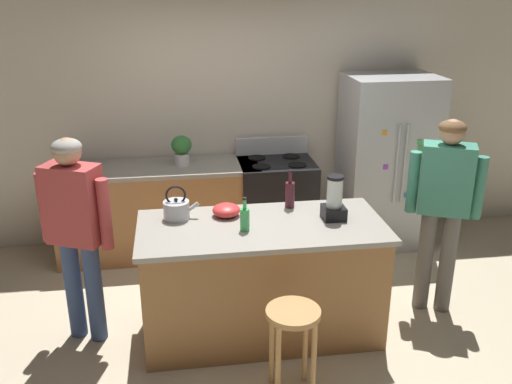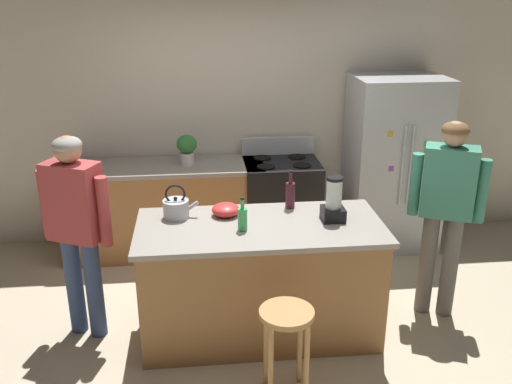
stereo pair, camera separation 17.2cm
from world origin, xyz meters
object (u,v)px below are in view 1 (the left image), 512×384
(potted_plant, at_px, (182,148))
(bottle_wine, at_px, (290,194))
(person_by_island_left, at_px, (76,223))
(blender_appliance, at_px, (334,201))
(person_by_sink_right, at_px, (444,199))
(bar_stool, at_px, (293,329))
(bottle_soda, at_px, (245,218))
(kitchen_island, at_px, (262,279))
(mixing_bowl, at_px, (226,210))
(tea_kettle, at_px, (177,209))
(stove_range, at_px, (276,204))
(refrigerator, at_px, (386,162))

(potted_plant, height_order, bottle_wine, bottle_wine)
(person_by_island_left, distance_m, blender_appliance, 1.93)
(blender_appliance, bearing_deg, person_by_sink_right, 5.83)
(bar_stool, distance_m, bottle_soda, 0.88)
(bottle_soda, bearing_deg, person_by_sink_right, 7.24)
(bar_stool, bearing_deg, kitchen_island, 96.59)
(person_by_sink_right, xyz_separation_m, blender_appliance, (-0.94, -0.10, 0.07))
(bottle_soda, bearing_deg, mixing_bowl, 110.69)
(bottle_soda, xyz_separation_m, tea_kettle, (-0.49, 0.29, -0.02))
(bottle_soda, bearing_deg, person_by_island_left, 170.04)
(stove_range, relative_size, potted_plant, 3.72)
(blender_appliance, xyz_separation_m, tea_kettle, (-1.19, 0.18, -0.07))
(stove_range, height_order, bottle_wine, bottle_wine)
(stove_range, bearing_deg, person_by_sink_right, -51.57)
(stove_range, relative_size, blender_appliance, 3.21)
(person_by_island_left, bearing_deg, tea_kettle, 5.90)
(stove_range, distance_m, bottle_soda, 1.78)
(mixing_bowl, bearing_deg, tea_kettle, 179.12)
(blender_appliance, relative_size, tea_kettle, 1.26)
(blender_appliance, bearing_deg, bottle_wine, 135.77)
(refrigerator, distance_m, mixing_bowl, 2.21)
(kitchen_island, xyz_separation_m, stove_range, (0.39, 1.52, 0.01))
(bottle_wine, bearing_deg, tea_kettle, -173.76)
(kitchen_island, xyz_separation_m, mixing_bowl, (-0.25, 0.21, 0.51))
(person_by_island_left, xyz_separation_m, bottle_soda, (1.23, -0.22, 0.05))
(person_by_island_left, height_order, bar_stool, person_by_island_left)
(potted_plant, relative_size, bottle_soda, 1.17)
(kitchen_island, relative_size, person_by_island_left, 1.15)
(person_by_sink_right, bearing_deg, tea_kettle, 177.76)
(refrigerator, height_order, person_by_sink_right, refrigerator)
(bottle_soda, bearing_deg, blender_appliance, 9.13)
(refrigerator, relative_size, person_by_sink_right, 1.07)
(person_by_sink_right, xyz_separation_m, potted_plant, (-2.05, 1.42, 0.10))
(person_by_sink_right, height_order, potted_plant, person_by_sink_right)
(person_by_island_left, height_order, blender_appliance, person_by_island_left)
(tea_kettle, bearing_deg, bottle_soda, -30.89)
(bar_stool, height_order, bottle_soda, bottle_soda)
(person_by_island_left, distance_m, tea_kettle, 0.74)
(refrigerator, xyz_separation_m, potted_plant, (-2.10, 0.05, 0.22))
(stove_range, xyz_separation_m, blender_appliance, (0.17, -1.49, 0.60))
(kitchen_island, distance_m, bottle_wine, 0.71)
(bottle_soda, relative_size, mixing_bowl, 1.18)
(blender_appliance, bearing_deg, bar_stool, -121.20)
(stove_range, height_order, potted_plant, potted_plant)
(potted_plant, xyz_separation_m, tea_kettle, (-0.07, -1.34, -0.09))
(bottle_wine, distance_m, tea_kettle, 0.91)
(bottle_wine, bearing_deg, kitchen_island, -131.58)
(potted_plant, bearing_deg, mixing_bowl, -77.19)
(kitchen_island, bearing_deg, mixing_bowl, 140.12)
(refrigerator, relative_size, bottle_wine, 5.62)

